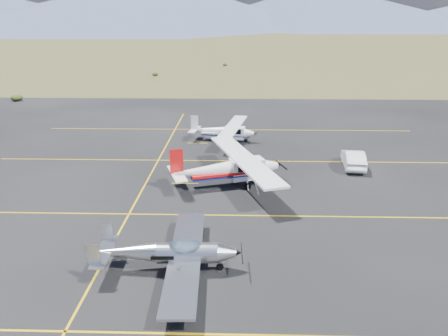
% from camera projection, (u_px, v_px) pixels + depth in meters
% --- Properties ---
extents(ground, '(1600.00, 1600.00, 0.00)m').
position_uv_depth(ground, '(221.00, 230.00, 25.91)').
color(ground, '#383D1C').
rests_on(ground, ground).
extents(apron, '(72.00, 72.00, 0.02)m').
position_uv_depth(apron, '(225.00, 186.00, 32.51)').
color(apron, black).
rests_on(apron, ground).
extents(aircraft_low_wing, '(6.92, 9.66, 2.10)m').
position_uv_depth(aircraft_low_wing, '(171.00, 253.00, 21.47)').
color(aircraft_low_wing, silver).
rests_on(aircraft_low_wing, apron).
extents(aircraft_cessna, '(8.56, 12.30, 3.15)m').
position_uv_depth(aircraft_cessna, '(228.00, 168.00, 32.21)').
color(aircraft_cessna, white).
rests_on(aircraft_cessna, apron).
extents(aircraft_plain, '(6.01, 9.81, 2.48)m').
position_uv_depth(aircraft_plain, '(223.00, 131.00, 43.80)').
color(aircraft_plain, white).
rests_on(aircraft_plain, apron).
extents(sedan, '(2.03, 4.62, 1.48)m').
position_uv_depth(sedan, '(353.00, 159.00, 36.32)').
color(sedan, white).
rests_on(sedan, apron).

